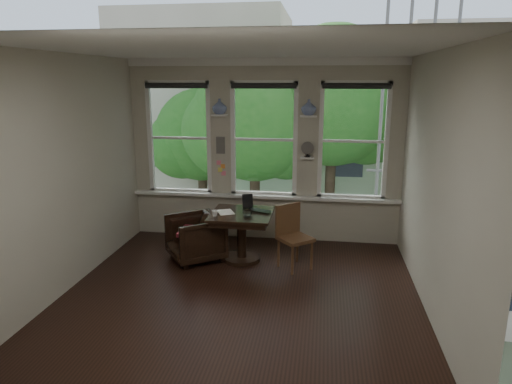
% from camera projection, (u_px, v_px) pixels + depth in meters
% --- Properties ---
extents(ground, '(4.50, 4.50, 0.00)m').
position_uv_depth(ground, '(240.00, 295.00, 5.81)').
color(ground, black).
rests_on(ground, ground).
extents(ceiling, '(4.50, 4.50, 0.00)m').
position_uv_depth(ceiling, '(238.00, 49.00, 5.08)').
color(ceiling, silver).
rests_on(ceiling, ground).
extents(wall_back, '(4.50, 0.00, 4.50)m').
position_uv_depth(wall_back, '(264.00, 151.00, 7.60)').
color(wall_back, '#BDB7A1').
rests_on(wall_back, ground).
extents(wall_front, '(4.50, 0.00, 4.50)m').
position_uv_depth(wall_front, '(182.00, 247.00, 3.29)').
color(wall_front, '#BDB7A1').
rests_on(wall_front, ground).
extents(wall_left, '(0.00, 4.50, 4.50)m').
position_uv_depth(wall_left, '(65.00, 175.00, 5.77)').
color(wall_left, '#BDB7A1').
rests_on(wall_left, ground).
extents(wall_right, '(0.00, 4.50, 4.50)m').
position_uv_depth(wall_right, '(436.00, 187.00, 5.12)').
color(wall_right, '#BDB7A1').
rests_on(wall_right, ground).
extents(window_left, '(1.10, 0.12, 1.90)m').
position_uv_depth(window_left, '(180.00, 138.00, 7.77)').
color(window_left, white).
rests_on(window_left, ground).
extents(window_center, '(1.10, 0.12, 1.90)m').
position_uv_depth(window_center, '(264.00, 139.00, 7.56)').
color(window_center, white).
rests_on(window_center, ground).
extents(window_right, '(1.10, 0.12, 1.90)m').
position_uv_depth(window_right, '(353.00, 141.00, 7.35)').
color(window_right, white).
rests_on(window_right, ground).
extents(shelf_left, '(0.26, 0.16, 0.03)m').
position_uv_depth(shelf_left, '(220.00, 115.00, 7.47)').
color(shelf_left, white).
rests_on(shelf_left, ground).
extents(shelf_right, '(0.26, 0.16, 0.03)m').
position_uv_depth(shelf_right, '(309.00, 116.00, 7.26)').
color(shelf_right, white).
rests_on(shelf_right, ground).
extents(intercom, '(0.14, 0.06, 0.28)m').
position_uv_depth(intercom, '(221.00, 145.00, 7.62)').
color(intercom, '#59544F').
rests_on(intercom, ground).
extents(sticky_notes, '(0.16, 0.01, 0.24)m').
position_uv_depth(sticky_notes, '(221.00, 166.00, 7.71)').
color(sticky_notes, pink).
rests_on(sticky_notes, ground).
extents(desk_fan, '(0.20, 0.20, 0.24)m').
position_uv_depth(desk_fan, '(308.00, 152.00, 7.38)').
color(desk_fan, '#59544F').
rests_on(desk_fan, ground).
extents(vase_left, '(0.24, 0.24, 0.25)m').
position_uv_depth(vase_left, '(220.00, 106.00, 7.43)').
color(vase_left, silver).
rests_on(vase_left, shelf_left).
extents(vase_right, '(0.24, 0.24, 0.25)m').
position_uv_depth(vase_right, '(309.00, 107.00, 7.23)').
color(vase_right, silver).
rests_on(vase_right, shelf_right).
extents(table, '(0.90, 0.90, 0.75)m').
position_uv_depth(table, '(242.00, 237.00, 6.84)').
color(table, black).
rests_on(table, ground).
extents(armchair_left, '(1.05, 1.05, 0.69)m').
position_uv_depth(armchair_left, '(195.00, 238.00, 6.87)').
color(armchair_left, black).
rests_on(armchair_left, ground).
extents(cushion_red, '(0.45, 0.45, 0.06)m').
position_uv_depth(cushion_red, '(195.00, 231.00, 6.85)').
color(cushion_red, maroon).
rests_on(cushion_red, armchair_left).
extents(side_chair_right, '(0.59, 0.59, 0.92)m').
position_uv_depth(side_chair_right, '(295.00, 238.00, 6.53)').
color(side_chair_right, '#4D311B').
rests_on(side_chair_right, ground).
extents(laptop, '(0.41, 0.35, 0.03)m').
position_uv_depth(laptop, '(258.00, 212.00, 6.75)').
color(laptop, black).
rests_on(laptop, table).
extents(mug, '(0.11, 0.11, 0.09)m').
position_uv_depth(mug, '(215.00, 213.00, 6.58)').
color(mug, white).
rests_on(mug, table).
extents(drinking_glass, '(0.14, 0.14, 0.11)m').
position_uv_depth(drinking_glass, '(247.00, 214.00, 6.51)').
color(drinking_glass, white).
rests_on(drinking_glass, table).
extents(tablet, '(0.18, 0.12, 0.22)m').
position_uv_depth(tablet, '(248.00, 201.00, 6.96)').
color(tablet, black).
rests_on(tablet, table).
extents(papers, '(0.33, 0.37, 0.00)m').
position_uv_depth(papers, '(226.00, 212.00, 6.78)').
color(papers, silver).
rests_on(papers, table).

